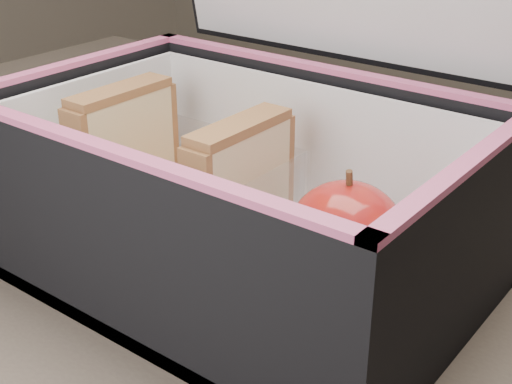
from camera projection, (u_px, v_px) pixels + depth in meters
kitchen_table at (246, 318)px, 0.63m from camera, size 1.20×0.80×0.75m
lunch_bag at (240, 180)px, 0.50m from camera, size 0.34×0.27×0.34m
plastic_tub at (180, 190)px, 0.54m from camera, size 0.16×0.11×0.07m
sandwich_left at (124, 148)px, 0.56m from camera, size 0.03×0.09×0.10m
sandwich_right at (240, 188)px, 0.50m from camera, size 0.02×0.09×0.10m
carrot_sticks at (182, 210)px, 0.54m from camera, size 0.05×0.15×0.03m
paper_napkin at (347, 289)px, 0.47m from camera, size 0.09×0.10×0.01m
red_apple at (346, 234)px, 0.46m from camera, size 0.09×0.09×0.08m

